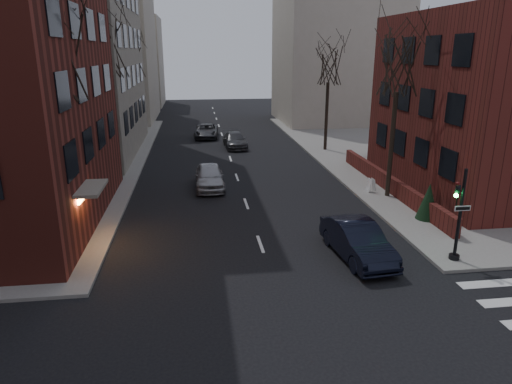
% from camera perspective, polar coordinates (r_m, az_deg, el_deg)
% --- Properties ---
extents(building_right_brick, '(12.00, 14.00, 11.00)m').
position_cam_1_polar(building_right_brick, '(33.05, 28.67, 9.57)').
color(building_right_brick, '#5A1E1A').
rests_on(building_right_brick, ground).
extents(low_wall_right, '(0.35, 16.00, 1.00)m').
position_cam_1_polar(low_wall_right, '(30.34, 16.27, 1.09)').
color(low_wall_right, '#5A1E1A').
rests_on(low_wall_right, sidewalk_far_right).
extents(building_distant_la, '(14.00, 16.00, 18.00)m').
position_cam_1_polar(building_distant_la, '(63.80, -19.43, 16.55)').
color(building_distant_la, '#B4A898').
rests_on(building_distant_la, ground).
extents(building_distant_ra, '(14.00, 14.00, 16.00)m').
position_cam_1_polar(building_distant_ra, '(60.32, 10.00, 16.29)').
color(building_distant_ra, '#B4A898').
rests_on(building_distant_ra, ground).
extents(building_distant_lb, '(10.00, 12.00, 14.00)m').
position_cam_1_polar(building_distant_lb, '(80.29, -15.44, 15.41)').
color(building_distant_lb, '#B4A898').
rests_on(building_distant_lb, ground).
extents(traffic_signal, '(0.76, 0.44, 4.00)m').
position_cam_1_polar(traffic_signal, '(20.93, 23.91, -3.31)').
color(traffic_signal, black).
rests_on(traffic_signal, sidewalk_far_right).
extents(tree_left_a, '(4.18, 4.18, 10.26)m').
position_cam_1_polar(tree_left_a, '(22.43, -23.93, 15.18)').
color(tree_left_a, '#2D231C').
rests_on(tree_left_a, sidewalk_far_left).
extents(tree_left_b, '(4.40, 4.40, 10.80)m').
position_cam_1_polar(tree_left_b, '(34.15, -18.48, 16.71)').
color(tree_left_b, '#2D231C').
rests_on(tree_left_b, sidewalk_far_left).
extents(tree_left_c, '(3.96, 3.96, 9.72)m').
position_cam_1_polar(tree_left_c, '(48.00, -15.34, 15.82)').
color(tree_left_c, '#2D231C').
rests_on(tree_left_c, sidewalk_far_left).
extents(tree_right_a, '(3.96, 3.96, 9.72)m').
position_cam_1_polar(tree_right_a, '(28.14, 17.42, 15.06)').
color(tree_right_a, '#2D231C').
rests_on(tree_right_a, sidewalk_far_right).
extents(tree_right_b, '(3.74, 3.74, 9.18)m').
position_cam_1_polar(tree_right_b, '(41.31, 9.09, 15.45)').
color(tree_right_b, '#2D231C').
rests_on(tree_right_b, sidewalk_far_right).
extents(streetlamp_near, '(0.36, 0.36, 6.28)m').
position_cam_1_polar(streetlamp_near, '(30.44, -17.85, 7.94)').
color(streetlamp_near, black).
rests_on(streetlamp_near, sidewalk_far_left).
extents(streetlamp_far, '(0.36, 0.36, 6.28)m').
position_cam_1_polar(streetlamp_far, '(50.11, -14.01, 11.59)').
color(streetlamp_far, black).
rests_on(streetlamp_far, sidewalk_far_left).
extents(parked_sedan, '(2.18, 5.03, 1.61)m').
position_cam_1_polar(parked_sedan, '(20.49, 12.57, -5.94)').
color(parked_sedan, black).
rests_on(parked_sedan, ground).
extents(car_lane_silver, '(1.89, 4.69, 1.60)m').
position_cam_1_polar(car_lane_silver, '(30.27, -5.83, 1.96)').
color(car_lane_silver, '#A3A3A8').
rests_on(car_lane_silver, ground).
extents(car_lane_gray, '(2.18, 4.90, 1.40)m').
position_cam_1_polar(car_lane_gray, '(43.16, -2.66, 6.49)').
color(car_lane_gray, '#393A3E').
rests_on(car_lane_gray, ground).
extents(car_lane_far, '(2.70, 5.18, 1.40)m').
position_cam_1_polar(car_lane_far, '(48.46, -6.20, 7.60)').
color(car_lane_far, '#3E3E43').
rests_on(car_lane_far, ground).
extents(sandwich_board, '(0.41, 0.55, 0.85)m').
position_cam_1_polar(sandwich_board, '(29.87, 14.22, 0.86)').
color(sandwich_board, silver).
rests_on(sandwich_board, sidewalk_far_right).
extents(evergreen_shrub, '(1.34, 1.34, 1.96)m').
position_cam_1_polar(evergreen_shrub, '(25.73, 20.74, -1.09)').
color(evergreen_shrub, black).
rests_on(evergreen_shrub, sidewalk_far_right).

